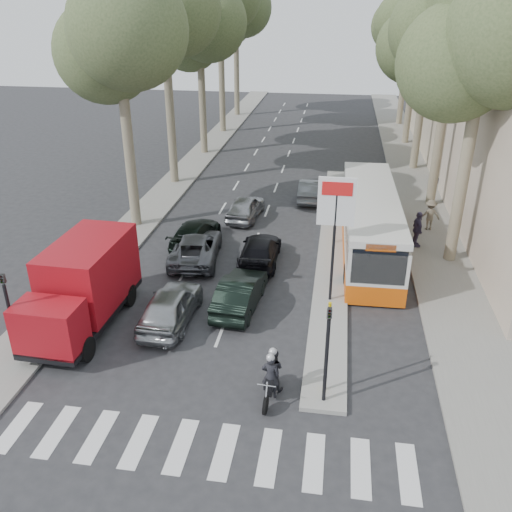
{
  "coord_description": "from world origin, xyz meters",
  "views": [
    {
      "loc": [
        3.19,
        -15.41,
        11.95
      ],
      "look_at": [
        -0.09,
        5.78,
        1.6
      ],
      "focal_mm": 38.0,
      "sensor_mm": 36.0,
      "label": 1
    }
  ],
  "objects": [
    {
      "name": "motorcycle",
      "position": [
        1.51,
        -1.28,
        0.8
      ],
      "size": [
        0.76,
        2.06,
        1.75
      ],
      "rotation": [
        0.0,
        0.0,
        -0.06
      ],
      "color": "black",
      "rests_on": "ground"
    },
    {
      "name": "tree_r_a",
      "position": [
        9.13,
        10.11,
        10.38
      ],
      "size": [
        7.4,
        7.2,
        14.1
      ],
      "color": "#6B604C",
      "rests_on": "ground"
    },
    {
      "name": "dark_hatchback",
      "position": [
        -0.5,
        4.02,
        0.7
      ],
      "size": [
        1.81,
        4.37,
        1.41
      ],
      "primitive_type": "imported",
      "rotation": [
        0.0,
        0.0,
        3.07
      ],
      "color": "black",
      "rests_on": "ground"
    },
    {
      "name": "tree_l_e",
      "position": [
        -7.97,
        44.11,
        10.73
      ],
      "size": [
        7.4,
        7.2,
        14.49
      ],
      "color": "#6B604C",
      "rests_on": "ground"
    },
    {
      "name": "sidewalk_right",
      "position": [
        8.6,
        25.0,
        0.06
      ],
      "size": [
        3.2,
        70.0,
        0.12
      ],
      "primitive_type": "cube",
      "color": "gray",
      "rests_on": "ground"
    },
    {
      "name": "tree_l_b",
      "position": [
        -7.97,
        20.11,
        11.07
      ],
      "size": [
        7.4,
        7.2,
        14.88
      ],
      "color": "#6B604C",
      "rests_on": "ground"
    },
    {
      "name": "tree_r_c",
      "position": [
        9.03,
        26.11,
        9.69
      ],
      "size": [
        7.4,
        7.2,
        13.32
      ],
      "color": "#6B604C",
      "rests_on": "ground"
    },
    {
      "name": "silver_hatchback",
      "position": [
        -3.04,
        2.48,
        0.75
      ],
      "size": [
        1.86,
        4.43,
        1.5
      ],
      "primitive_type": "imported",
      "rotation": [
        0.0,
        0.0,
        3.12
      ],
      "color": "#9C9FA3",
      "rests_on": "ground"
    },
    {
      "name": "queue_car_c",
      "position": [
        -2.01,
        14.11,
        0.69
      ],
      "size": [
        2.01,
        4.18,
        1.38
      ],
      "primitive_type": "imported",
      "rotation": [
        0.0,
        0.0,
        3.05
      ],
      "color": "#96989D",
      "rests_on": "ground"
    },
    {
      "name": "ground",
      "position": [
        0.0,
        0.0,
        0.0
      ],
      "size": [
        120.0,
        120.0,
        0.0
      ],
      "primitive_type": "plane",
      "color": "#28282B",
      "rests_on": "ground"
    },
    {
      "name": "tree_r_e",
      "position": [
        9.23,
        42.11,
        10.38
      ],
      "size": [
        7.4,
        7.2,
        14.1
      ],
      "color": "#6B604C",
      "rests_on": "ground"
    },
    {
      "name": "queue_car_e",
      "position": [
        -4.0,
        10.01,
        0.64
      ],
      "size": [
        2.14,
        4.53,
        1.28
      ],
      "primitive_type": "imported",
      "rotation": [
        0.0,
        0.0,
        3.06
      ],
      "color": "black",
      "rests_on": "ground"
    },
    {
      "name": "traffic_light_left",
      "position": [
        -7.6,
        -1.0,
        2.49
      ],
      "size": [
        0.16,
        0.41,
        3.6
      ],
      "color": "black",
      "rests_on": "ground"
    },
    {
      "name": "queue_car_b",
      "position": [
        -0.29,
        8.31,
        0.65
      ],
      "size": [
        1.91,
        4.52,
        1.3
      ],
      "primitive_type": "imported",
      "rotation": [
        0.0,
        0.0,
        3.16
      ],
      "color": "black",
      "rests_on": "ground"
    },
    {
      "name": "traffic_island",
      "position": [
        3.25,
        11.0,
        0.08
      ],
      "size": [
        1.5,
        26.0,
        0.16
      ],
      "primitive_type": "cube",
      "color": "gray",
      "rests_on": "ground"
    },
    {
      "name": "median_left",
      "position": [
        -8.0,
        28.0,
        0.06
      ],
      "size": [
        2.4,
        64.0,
        0.12
      ],
      "primitive_type": "cube",
      "color": "gray",
      "rests_on": "ground"
    },
    {
      "name": "tree_l_a",
      "position": [
        -7.87,
        12.11,
        10.38
      ],
      "size": [
        7.4,
        7.2,
        14.1
      ],
      "color": "#6B604C",
      "rests_on": "ground"
    },
    {
      "name": "city_bus",
      "position": [
        5.01,
        10.57,
        1.61
      ],
      "size": [
        2.8,
        11.68,
        3.06
      ],
      "rotation": [
        0.0,
        0.0,
        0.02
      ],
      "color": "#D7530B",
      "rests_on": "ground"
    },
    {
      "name": "queue_car_d",
      "position": [
        1.55,
        17.95,
        0.65
      ],
      "size": [
        1.38,
        3.95,
        1.3
      ],
      "primitive_type": "imported",
      "rotation": [
        0.0,
        0.0,
        3.14
      ],
      "color": "#54585C",
      "rests_on": "ground"
    },
    {
      "name": "pedestrian_near",
      "position": [
        7.5,
        11.27,
        1.07
      ],
      "size": [
        0.76,
        1.2,
        1.9
      ],
      "primitive_type": "imported",
      "rotation": [
        0.0,
        0.0,
        1.78
      ],
      "color": "#403651",
      "rests_on": "sidewalk_right"
    },
    {
      "name": "red_truck",
      "position": [
        -6.29,
        1.85,
        1.76
      ],
      "size": [
        2.56,
        6.31,
        3.33
      ],
      "rotation": [
        0.0,
        0.0,
        -0.03
      ],
      "color": "black",
      "rests_on": "ground"
    },
    {
      "name": "building_far",
      "position": [
        15.5,
        34.0,
        8.0
      ],
      "size": [
        11.0,
        20.0,
        16.0
      ],
      "primitive_type": "cube",
      "color": "#B7A88E",
      "rests_on": "ground"
    },
    {
      "name": "traffic_light_island",
      "position": [
        3.25,
        -1.5,
        2.49
      ],
      "size": [
        0.16,
        0.41,
        3.6
      ],
      "color": "black",
      "rests_on": "ground"
    },
    {
      "name": "billboard",
      "position": [
        3.25,
        5.0,
        3.7
      ],
      "size": [
        1.5,
        12.1,
        5.6
      ],
      "color": "yellow",
      "rests_on": "ground"
    },
    {
      "name": "tree_r_b",
      "position": [
        9.23,
        18.11,
        11.42
      ],
      "size": [
        7.4,
        7.2,
        15.27
      ],
      "color": "#6B604C",
      "rests_on": "ground"
    },
    {
      "name": "pedestrian_far",
      "position": [
        8.44,
        13.69,
        0.99
      ],
      "size": [
        1.18,
        0.66,
        1.74
      ],
      "primitive_type": "imported",
      "rotation": [
        0.0,
        0.0,
        3.29
      ],
      "color": "#6A614F",
      "rests_on": "sidewalk_right"
    },
    {
      "name": "tree_r_d",
      "position": [
        9.13,
        34.11,
        11.07
      ],
      "size": [
        7.4,
        7.2,
        14.88
      ],
      "color": "#6B604C",
      "rests_on": "ground"
    },
    {
      "name": "tree_l_c",
      "position": [
        -7.77,
        28.11,
        10.04
      ],
      "size": [
        7.4,
        7.2,
        13.71
      ],
      "color": "#6B604C",
      "rests_on": "ground"
    },
    {
      "name": "queue_car_a",
      "position": [
        -3.49,
        8.22,
        0.68
      ],
      "size": [
        2.79,
        5.11,
        1.36
      ],
      "primitive_type": "imported",
      "rotation": [
        0.0,
        0.0,
        3.25
      ],
      "color": "#4E5056",
      "rests_on": "ground"
    }
  ]
}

